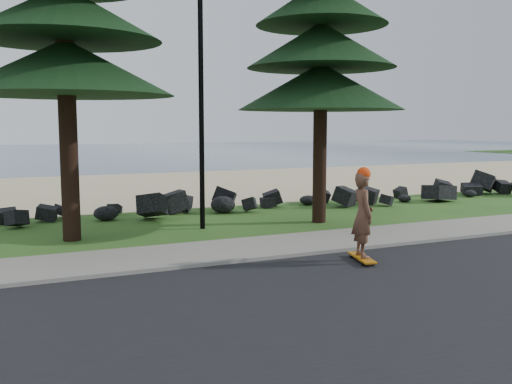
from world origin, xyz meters
TOP-DOWN VIEW (x-y plane):
  - ground at (0.00, 0.00)m, footprint 160.00×160.00m
  - road at (0.00, -4.50)m, footprint 160.00×7.00m
  - kerb at (0.00, -0.90)m, footprint 160.00×0.20m
  - sidewalk at (0.00, 0.20)m, footprint 160.00×2.00m
  - beach_sand at (0.00, 14.50)m, footprint 160.00×15.00m
  - ocean at (0.00, 51.00)m, footprint 160.00×58.00m
  - seawall_boulders at (0.00, 5.60)m, footprint 60.00×2.40m
  - lamp_post at (0.00, 3.20)m, footprint 0.25×0.14m
  - skateboarder at (1.75, -1.92)m, footprint 0.57×1.10m

SIDE VIEW (x-z plane):
  - ground at x=0.00m, z-range 0.00..0.00m
  - seawall_boulders at x=0.00m, z-range -0.55..0.55m
  - ocean at x=0.00m, z-range 0.00..0.01m
  - beach_sand at x=0.00m, z-range 0.00..0.01m
  - road at x=0.00m, z-range 0.00..0.02m
  - sidewalk at x=0.00m, z-range 0.00..0.08m
  - kerb at x=0.00m, z-range 0.00..0.10m
  - skateboarder at x=1.75m, z-range 0.01..1.99m
  - lamp_post at x=0.00m, z-range 0.06..8.20m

